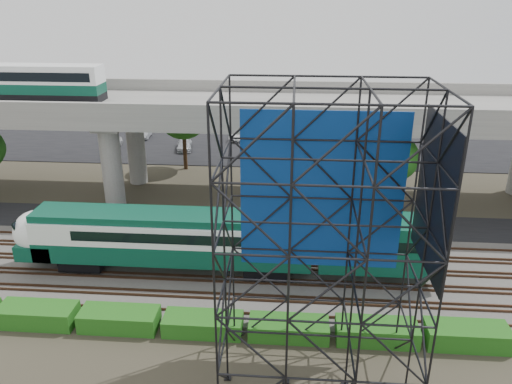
{
  "coord_description": "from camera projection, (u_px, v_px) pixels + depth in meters",
  "views": [
    {
      "loc": [
        5.96,
        -28.06,
        18.63
      ],
      "look_at": [
        3.3,
        6.0,
        4.76
      ],
      "focal_mm": 35.0,
      "sensor_mm": 36.0,
      "label": 1
    }
  ],
  "objects": [
    {
      "name": "ground",
      "position": [
        200.0,
        290.0,
        33.36
      ],
      "size": [
        140.0,
        140.0,
        0.0
      ],
      "primitive_type": "plane",
      "color": "#474233",
      "rests_on": "ground"
    },
    {
      "name": "suv",
      "position": [
        82.0,
        213.0,
        43.12
      ],
      "size": [
        4.98,
        3.1,
        1.29
      ],
      "primitive_type": "imported",
      "rotation": [
        0.0,
        0.0,
        1.79
      ],
      "color": "black",
      "rests_on": "service_road"
    },
    {
      "name": "commuter_train",
      "position": [
        203.0,
        238.0,
        34.12
      ],
      "size": [
        29.3,
        3.06,
        4.3
      ],
      "color": "black",
      "rests_on": "rail_tracks"
    },
    {
      "name": "service_road",
      "position": [
        222.0,
        222.0,
        43.04
      ],
      "size": [
        90.0,
        5.0,
        0.08
      ],
      "primitive_type": "cube",
      "color": "black",
      "rests_on": "ground"
    },
    {
      "name": "harbor_water",
      "position": [
        259.0,
        107.0,
        85.08
      ],
      "size": [
        140.0,
        40.0,
        0.03
      ],
      "primitive_type": "cube",
      "color": "slate",
      "rests_on": "ground"
    },
    {
      "name": "scaffold_tower",
      "position": [
        323.0,
        255.0,
        22.64
      ],
      "size": [
        9.36,
        6.36,
        15.0
      ],
      "color": "black",
      "rests_on": "ground"
    },
    {
      "name": "parked_cars",
      "position": [
        260.0,
        140.0,
        63.95
      ],
      "size": [
        36.4,
        9.67,
        1.31
      ],
      "color": "silver",
      "rests_on": "parking_lot"
    },
    {
      "name": "trees",
      "position": [
        179.0,
        141.0,
        46.53
      ],
      "size": [
        40.94,
        16.94,
        7.69
      ],
      "color": "#382314",
      "rests_on": "ground"
    },
    {
      "name": "rail_tracks",
      "position": [
        205.0,
        271.0,
        35.1
      ],
      "size": [
        90.0,
        9.52,
        0.16
      ],
      "color": "#472D1E",
      "rests_on": "ballast_bed"
    },
    {
      "name": "ballast_bed",
      "position": [
        205.0,
        273.0,
        35.17
      ],
      "size": [
        90.0,
        12.0,
        0.2
      ],
      "primitive_type": "cube",
      "color": "slate",
      "rests_on": "ground"
    },
    {
      "name": "hedge_strip",
      "position": [
        203.0,
        323.0,
        29.1
      ],
      "size": [
        34.6,
        1.8,
        1.2
      ],
      "color": "#135513",
      "rests_on": "ground"
    },
    {
      "name": "parking_lot",
      "position": [
        247.0,
        144.0,
        64.75
      ],
      "size": [
        90.0,
        18.0,
        0.08
      ],
      "primitive_type": "cube",
      "color": "black",
      "rests_on": "ground"
    },
    {
      "name": "overpass",
      "position": [
        214.0,
        114.0,
        45.14
      ],
      "size": [
        80.0,
        12.0,
        12.4
      ],
      "color": "#9E9B93",
      "rests_on": "ground"
    }
  ]
}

